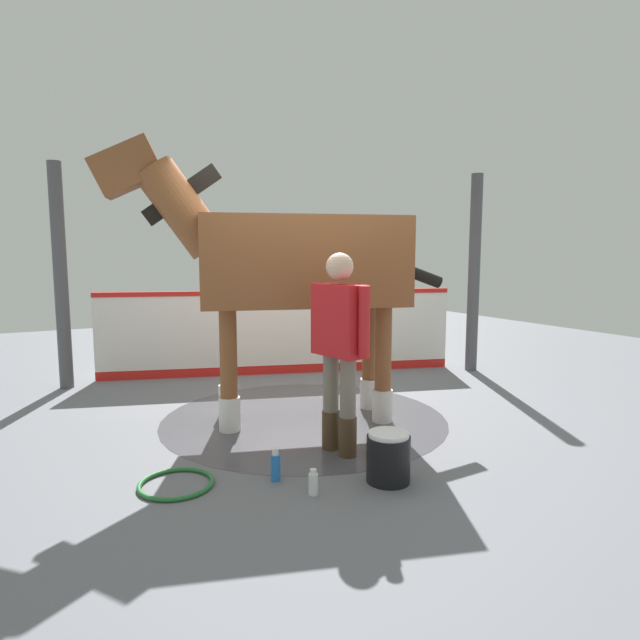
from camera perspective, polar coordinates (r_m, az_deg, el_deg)
name	(u,v)px	position (r m, az deg, el deg)	size (l,w,h in m)	color
ground_plane	(309,416)	(5.56, -1.18, -10.22)	(16.00, 16.00, 0.02)	slate
wet_patch	(304,418)	(5.45, -1.69, -10.44)	(2.83, 2.83, 0.00)	#4C4C54
barrier_wall	(280,335)	(7.35, -4.27, -1.62)	(1.49, 4.64, 1.15)	white
roof_post_near	(61,277)	(7.17, -25.92, 4.14)	(0.16, 0.16, 2.73)	#4C4C51
roof_post_far	(474,274)	(7.76, 16.09, 4.74)	(0.16, 0.16, 2.73)	#4C4C51
horse	(291,266)	(5.18, -3.16, 5.77)	(1.39, 3.26, 2.69)	brown
handler	(339,340)	(4.34, 2.08, -2.11)	(0.66, 0.31, 1.65)	#47331E
wash_bucket	(388,457)	(4.02, 7.30, -14.30)	(0.32, 0.32, 0.37)	black
bottle_shampoo	(313,483)	(3.83, -0.72, -16.97)	(0.07, 0.07, 0.18)	white
bottle_spray	(275,466)	(4.04, -4.77, -15.25)	(0.07, 0.07, 0.24)	blue
hose_coil	(176,484)	(4.11, -15.08, -16.49)	(0.54, 0.54, 0.03)	#267233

